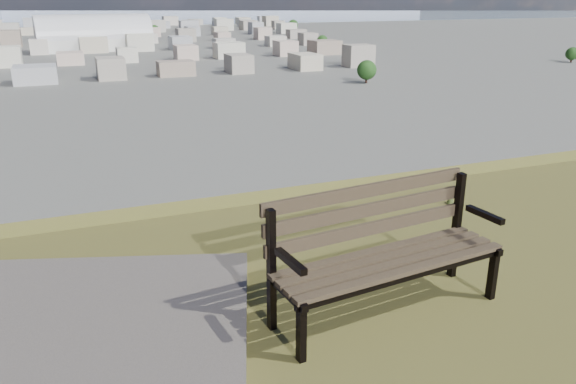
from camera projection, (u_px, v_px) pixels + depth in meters
name	position (u px, v px, depth m)	size (l,w,h in m)	color
park_bench	(383.00, 244.00, 4.08)	(1.82, 0.76, 0.92)	#413625
arena	(95.00, 39.00, 287.40)	(57.22, 27.65, 23.47)	silver
city_blocks	(60.00, 34.00, 355.65)	(395.00, 361.00, 7.00)	beige
city_trees	(5.00, 42.00, 279.89)	(406.52, 387.20, 9.98)	black
bay_water	(56.00, 15.00, 800.01)	(2400.00, 700.00, 0.12)	#869CAA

